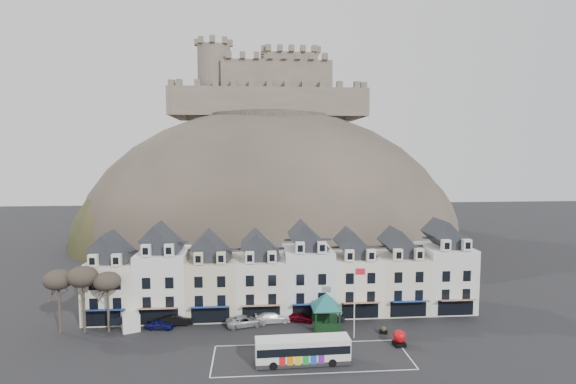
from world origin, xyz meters
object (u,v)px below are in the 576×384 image
object	(u,v)px
red_buoy	(399,338)
car_maroon	(300,317)
car_silver	(245,321)
car_charcoal	(330,317)
white_van	(129,318)
bus_shelter	(326,301)
car_navy	(160,324)
car_black	(176,320)
bus	(303,349)
car_white	(272,317)
flagpole	(355,297)

from	to	relation	value
red_buoy	car_maroon	world-z (taller)	red_buoy
car_silver	car_charcoal	bearing A→B (deg)	-100.72
white_van	car_maroon	bearing A→B (deg)	-21.56
bus_shelter	white_van	world-z (taller)	bus_shelter
car_navy	car_black	bearing A→B (deg)	-49.32
car_black	car_charcoal	world-z (taller)	car_black
bus	bus_shelter	world-z (taller)	bus_shelter
red_buoy	car_maroon	distance (m)	13.92
bus_shelter	car_black	bearing A→B (deg)	173.08
bus_shelter	car_maroon	world-z (taller)	bus_shelter
red_buoy	white_van	size ratio (longest dim) A/B	0.36
bus	car_black	xyz separation A→B (m)	(-15.64, 12.13, -0.84)
car_white	bus	bearing A→B (deg)	-175.68
car_black	car_maroon	xyz separation A→B (m)	(16.72, 0.00, -0.09)
bus	car_maroon	distance (m)	12.21
bus_shelter	bus	bearing A→B (deg)	-112.96
white_van	car_maroon	distance (m)	22.74
car_black	car_silver	bearing A→B (deg)	-106.56
white_van	car_silver	distance (m)	15.26
car_navy	flagpole	bearing A→B (deg)	-92.46
flagpole	car_navy	xyz separation A→B (m)	(-24.74, 4.74, -4.58)
bus_shelter	car_silver	size ratio (longest dim) A/B	1.52
car_charcoal	car_silver	bearing A→B (deg)	93.39
bus_shelter	car_silver	xyz separation A→B (m)	(-10.60, 1.66, -2.99)
white_van	car_silver	xyz separation A→B (m)	(15.22, -1.02, -0.42)
bus	bus_shelter	distance (m)	10.54
bus	car_white	distance (m)	12.47
bus_shelter	flagpole	bearing A→B (deg)	-45.34
white_van	car_black	distance (m)	6.03
flagpole	white_van	size ratio (longest dim) A/B	1.71
bus_shelter	car_maroon	xyz separation A→B (m)	(-3.08, 2.68, -3.01)
car_silver	car_white	distance (m)	3.85
flagpole	car_silver	xyz separation A→B (m)	(-13.70, 4.88, -4.49)
white_van	car_charcoal	xyz separation A→B (m)	(26.82, -0.33, -0.48)
white_van	car_navy	world-z (taller)	white_van
bus_shelter	car_white	world-z (taller)	bus_shelter
bus_shelter	red_buoy	size ratio (longest dim) A/B	3.87
car_navy	car_charcoal	bearing A→B (deg)	-79.52
car_navy	white_van	bearing A→B (deg)	82.89
red_buoy	car_silver	world-z (taller)	red_buoy
car_black	car_maroon	bearing A→B (deg)	-100.24
bus	car_silver	world-z (taller)	bus
white_van	car_black	size ratio (longest dim) A/B	1.15
bus_shelter	flagpole	world-z (taller)	flagpole
bus_shelter	car_white	xyz separation A→B (m)	(-6.88, 2.68, -2.98)
car_white	car_black	bearing A→B (deg)	81.67
flagpole	car_maroon	world-z (taller)	flagpole
flagpole	car_navy	distance (m)	25.60
red_buoy	car_charcoal	xyz separation A→B (m)	(-6.85, 8.29, -0.35)
red_buoy	car_charcoal	distance (m)	10.76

